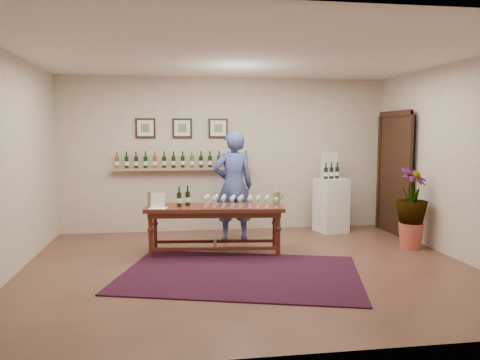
{
  "coord_description": "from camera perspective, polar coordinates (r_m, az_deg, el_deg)",
  "views": [
    {
      "loc": [
        -1.03,
        -6.03,
        1.81
      ],
      "look_at": [
        0.0,
        0.8,
        1.1
      ],
      "focal_mm": 35.0,
      "sensor_mm": 36.0,
      "label": 1
    }
  ],
  "objects": [
    {
      "name": "table_glasses",
      "position": [
        6.91,
        -0.41,
        -2.54
      ],
      "size": [
        1.22,
        0.54,
        0.16
      ],
      "primitive_type": null,
      "rotation": [
        0.0,
        0.0,
        -0.24
      ],
      "color": "white",
      "rests_on": "tasting_table"
    },
    {
      "name": "tasting_table",
      "position": [
        6.97,
        -3.09,
        -4.05
      ],
      "size": [
        2.08,
        0.86,
        0.72
      ],
      "rotation": [
        0.0,
        0.0,
        -0.11
      ],
      "color": "#411C10",
      "rests_on": "ground"
    },
    {
      "name": "ground",
      "position": [
        6.38,
        1.09,
        -10.61
      ],
      "size": [
        6.0,
        6.0,
        0.0
      ],
      "primitive_type": "plane",
      "color": "#503223",
      "rests_on": "ground"
    },
    {
      "name": "rug",
      "position": [
        6.08,
        0.05,
        -11.37
      ],
      "size": [
        3.42,
        2.74,
        0.02
      ],
      "primitive_type": "cube",
      "rotation": [
        0.0,
        0.0,
        -0.28
      ],
      "color": "#430C12",
      "rests_on": "ground"
    },
    {
      "name": "pitcher_left",
      "position": [
        7.02,
        -10.73,
        -2.28
      ],
      "size": [
        0.16,
        0.16,
        0.22
      ],
      "primitive_type": null,
      "rotation": [
        0.0,
        0.0,
        -0.13
      ],
      "color": "#6D7D4E",
      "rests_on": "tasting_table"
    },
    {
      "name": "pedestal_bottles",
      "position": [
        8.52,
        11.09,
        1.03
      ],
      "size": [
        0.28,
        0.14,
        0.27
      ],
      "primitive_type": null,
      "rotation": [
        0.0,
        0.0,
        0.26
      ],
      "color": "black",
      "rests_on": "display_pedestal"
    },
    {
      "name": "person",
      "position": [
        7.79,
        -0.81,
        -0.71
      ],
      "size": [
        0.69,
        0.47,
        1.83
      ],
      "primitive_type": "imported",
      "rotation": [
        0.0,
        0.0,
        3.18
      ],
      "color": "#384886",
      "rests_on": "ground"
    },
    {
      "name": "info_sign",
      "position": [
        8.73,
        10.84,
        1.88
      ],
      "size": [
        0.35,
        0.11,
        0.49
      ],
      "primitive_type": "cube",
      "rotation": [
        0.0,
        0.0,
        0.26
      ],
      "color": "white",
      "rests_on": "display_pedestal"
    },
    {
      "name": "display_pedestal",
      "position": [
        8.67,
        11.04,
        -3.02
      ],
      "size": [
        0.6,
        0.6,
        0.97
      ],
      "primitive_type": "cube",
      "rotation": [
        0.0,
        0.0,
        0.26
      ],
      "color": "white",
      "rests_on": "ground"
    },
    {
      "name": "pitcher_right",
      "position": [
        7.11,
        4.46,
        -2.19
      ],
      "size": [
        0.13,
        0.13,
        0.2
      ],
      "primitive_type": null,
      "rotation": [
        0.0,
        0.0,
        -0.04
      ],
      "color": "#6D7D4E",
      "rests_on": "tasting_table"
    },
    {
      "name": "table_bottles",
      "position": [
        6.96,
        -6.9,
        -1.94
      ],
      "size": [
        0.29,
        0.18,
        0.31
      ],
      "primitive_type": null,
      "rotation": [
        0.0,
        0.0,
        -0.05
      ],
      "color": "black",
      "rests_on": "tasting_table"
    },
    {
      "name": "potted_plant",
      "position": [
        7.72,
        20.2,
        -3.21
      ],
      "size": [
        0.81,
        0.81,
        1.1
      ],
      "rotation": [
        0.0,
        0.0,
        0.6
      ],
      "color": "#B14F3B",
      "rests_on": "ground"
    },
    {
      "name": "menu_card",
      "position": [
        6.84,
        -9.98,
        -2.47
      ],
      "size": [
        0.28,
        0.23,
        0.22
      ],
      "primitive_type": "cube",
      "rotation": [
        0.0,
        0.0,
        -0.24
      ],
      "color": "white",
      "rests_on": "tasting_table"
    },
    {
      "name": "room_shell",
      "position": [
        8.52,
        13.1,
        1.07
      ],
      "size": [
        6.0,
        6.0,
        6.0
      ],
      "color": "beige",
      "rests_on": "ground"
    }
  ]
}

